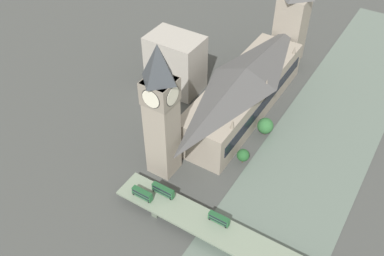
{
  "coord_description": "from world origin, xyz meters",
  "views": [
    {
      "loc": [
        -62.68,
        176.77,
        164.89
      ],
      "look_at": [
        22.18,
        40.95,
        20.44
      ],
      "focal_mm": 40.0,
      "sensor_mm": 36.0,
      "label": 1
    }
  ],
  "objects_px": {
    "victoria_tower": "(291,24)",
    "double_decker_bus_rear": "(142,194)",
    "parliament_hall": "(244,90)",
    "double_decker_bus_lead": "(219,219)",
    "double_decker_bus_mid": "(163,190)",
    "road_bridge": "(257,251)",
    "clock_tower": "(161,110)"
  },
  "relations": [
    {
      "from": "clock_tower",
      "to": "double_decker_bus_rear",
      "type": "height_order",
      "value": "clock_tower"
    },
    {
      "from": "victoria_tower",
      "to": "double_decker_bus_lead",
      "type": "relative_size",
      "value": 5.83
    },
    {
      "from": "parliament_hall",
      "to": "clock_tower",
      "type": "distance_m",
      "value": 69.35
    },
    {
      "from": "clock_tower",
      "to": "parliament_hall",
      "type": "bearing_deg",
      "value": -101.4
    },
    {
      "from": "road_bridge",
      "to": "double_decker_bus_mid",
      "type": "relative_size",
      "value": 12.12
    },
    {
      "from": "double_decker_bus_lead",
      "to": "clock_tower",
      "type": "bearing_deg",
      "value": -23.47
    },
    {
      "from": "clock_tower",
      "to": "victoria_tower",
      "type": "relative_size",
      "value": 1.26
    },
    {
      "from": "double_decker_bus_rear",
      "to": "clock_tower",
      "type": "bearing_deg",
      "value": -78.53
    },
    {
      "from": "double_decker_bus_mid",
      "to": "double_decker_bus_lead",
      "type": "bearing_deg",
      "value": 179.84
    },
    {
      "from": "double_decker_bus_mid",
      "to": "double_decker_bus_rear",
      "type": "bearing_deg",
      "value": 43.43
    },
    {
      "from": "parliament_hall",
      "to": "double_decker_bus_lead",
      "type": "bearing_deg",
      "value": 109.86
    },
    {
      "from": "double_decker_bus_lead",
      "to": "parliament_hall",
      "type": "bearing_deg",
      "value": -70.14
    },
    {
      "from": "victoria_tower",
      "to": "double_decker_bus_rear",
      "type": "distance_m",
      "value": 156.46
    },
    {
      "from": "double_decker_bus_mid",
      "to": "clock_tower",
      "type": "bearing_deg",
      "value": -56.19
    },
    {
      "from": "double_decker_bus_rear",
      "to": "victoria_tower",
      "type": "bearing_deg",
      "value": -92.83
    },
    {
      "from": "victoria_tower",
      "to": "double_decker_bus_lead",
      "type": "xyz_separation_m",
      "value": [
        -29.69,
        148.39,
        -19.09
      ]
    },
    {
      "from": "road_bridge",
      "to": "double_decker_bus_mid",
      "type": "height_order",
      "value": "double_decker_bus_mid"
    },
    {
      "from": "double_decker_bus_mid",
      "to": "double_decker_bus_rear",
      "type": "relative_size",
      "value": 1.1
    },
    {
      "from": "parliament_hall",
      "to": "double_decker_bus_rear",
      "type": "xyz_separation_m",
      "value": [
        7.72,
        88.81,
        -6.79
      ]
    },
    {
      "from": "double_decker_bus_lead",
      "to": "double_decker_bus_rear",
      "type": "bearing_deg",
      "value": 10.19
    },
    {
      "from": "parliament_hall",
      "to": "victoria_tower",
      "type": "distance_m",
      "value": 67.42
    },
    {
      "from": "road_bridge",
      "to": "double_decker_bus_mid",
      "type": "distance_m",
      "value": 51.14
    },
    {
      "from": "parliament_hall",
      "to": "double_decker_bus_lead",
      "type": "distance_m",
      "value": 87.55
    },
    {
      "from": "victoria_tower",
      "to": "double_decker_bus_rear",
      "type": "xyz_separation_m",
      "value": [
        7.67,
        155.11,
        -19.0
      ]
    },
    {
      "from": "double_decker_bus_lead",
      "to": "double_decker_bus_rear",
      "type": "xyz_separation_m",
      "value": [
        37.37,
        6.72,
        0.09
      ]
    },
    {
      "from": "victoria_tower",
      "to": "double_decker_bus_mid",
      "type": "bearing_deg",
      "value": 89.81
    },
    {
      "from": "road_bridge",
      "to": "double_decker_bus_lead",
      "type": "relative_size",
      "value": 14.04
    },
    {
      "from": "parliament_hall",
      "to": "victoria_tower",
      "type": "bearing_deg",
      "value": -89.95
    },
    {
      "from": "parliament_hall",
      "to": "double_decker_bus_mid",
      "type": "distance_m",
      "value": 82.27
    },
    {
      "from": "clock_tower",
      "to": "double_decker_bus_lead",
      "type": "xyz_separation_m",
      "value": [
        -42.47,
        18.44,
        -31.26
      ]
    },
    {
      "from": "road_bridge",
      "to": "double_decker_bus_mid",
      "type": "xyz_separation_m",
      "value": [
        50.87,
        -3.65,
        3.85
      ]
    },
    {
      "from": "victoria_tower",
      "to": "road_bridge",
      "type": "height_order",
      "value": "victoria_tower"
    }
  ]
}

